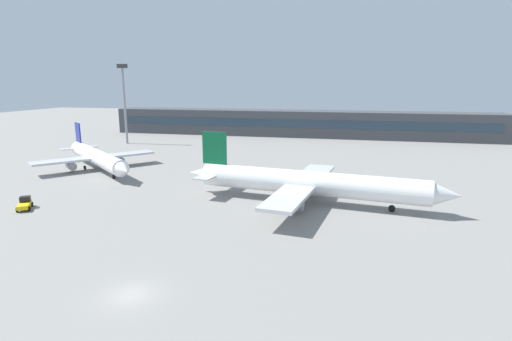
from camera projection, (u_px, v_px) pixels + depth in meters
name	position (u px, v px, depth m)	size (l,w,h in m)	color
ground_plane	(245.00, 186.00, 73.98)	(400.00, 400.00, 0.00)	gray
terminal_building	(298.00, 123.00, 142.53)	(134.65, 12.13, 9.00)	#3F4247
airplane_near	(311.00, 183.00, 62.62)	(42.89, 30.11, 10.61)	white
airplane_mid	(97.00, 157.00, 87.09)	(30.25, 26.12, 9.13)	white
baggage_tug_yellow	(25.00, 204.00, 60.34)	(3.20, 3.84, 1.75)	yellow
floodlight_tower_west	(124.00, 98.00, 122.77)	(3.20, 0.80, 24.14)	gray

